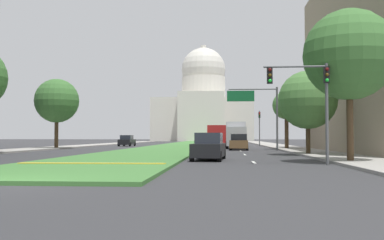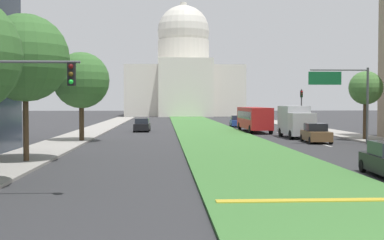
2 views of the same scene
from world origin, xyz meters
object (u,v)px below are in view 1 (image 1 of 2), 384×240
object	(u,v)px
street_tree_left_far	(57,101)
city_bus	(217,134)
overhead_guide_sign	(258,105)
street_tree_right_mid	(308,100)
sedan_midblock	(239,142)
sedan_distant	(127,141)
capitol_building	(203,108)
box_truck_delivery	(236,135)
traffic_light_near_right	(310,91)
street_tree_right_far	(286,106)
traffic_light_far_right	(259,124)
sedan_far_horizon	(217,140)
street_tree_right_near	(349,55)
sedan_lead_stopped	(209,147)

from	to	relation	value
street_tree_left_far	city_bus	size ratio (longest dim) A/B	0.73
overhead_guide_sign	street_tree_right_mid	world-z (taller)	street_tree_right_mid
street_tree_right_mid	sedan_midblock	bearing A→B (deg)	110.51
sedan_distant	street_tree_right_mid	bearing A→B (deg)	-55.89
capitol_building	box_truck_delivery	distance (m)	88.27
traffic_light_near_right	street_tree_right_far	distance (m)	27.20
capitol_building	traffic_light_near_right	distance (m)	119.22
capitol_building	traffic_light_far_right	distance (m)	76.99
traffic_light_far_right	box_truck_delivery	world-z (taller)	traffic_light_far_right
traffic_light_near_right	traffic_light_far_right	world-z (taller)	same
street_tree_right_mid	street_tree_left_far	xyz separation A→B (m)	(-25.67, 15.03, 1.26)
overhead_guide_sign	box_truck_delivery	world-z (taller)	overhead_guide_sign
street_tree_left_far	sedan_far_horizon	distance (m)	32.69
sedan_far_horizon	street_tree_left_far	bearing A→B (deg)	-123.84
traffic_light_near_right	sedan_midblock	world-z (taller)	traffic_light_near_right
overhead_guide_sign	street_tree_right_near	size ratio (longest dim) A/B	0.77
overhead_guide_sign	street_tree_right_mid	size ratio (longest dim) A/B	0.99
street_tree_right_mid	city_bus	bearing A→B (deg)	104.11
traffic_light_near_right	sedan_midblock	bearing A→B (deg)	96.35
street_tree_right_far	sedan_lead_stopped	bearing A→B (deg)	-109.19
street_tree_right_far	city_bus	distance (m)	16.66
street_tree_right_far	sedan_lead_stopped	world-z (taller)	street_tree_right_far
street_tree_right_mid	overhead_guide_sign	bearing A→B (deg)	104.95
city_bus	street_tree_right_near	bearing A→B (deg)	-78.86
street_tree_right_near	box_truck_delivery	size ratio (longest dim) A/B	1.32
street_tree_left_far	box_truck_delivery	size ratio (longest dim) A/B	1.26
sedan_lead_stopped	sedan_far_horizon	size ratio (longest dim) A/B	0.99
overhead_guide_sign	street_tree_left_far	distance (m)	23.11
street_tree_right_near	sedan_far_horizon	distance (m)	52.86
street_tree_right_mid	sedan_distant	bearing A→B (deg)	124.11
sedan_midblock	sedan_far_horizon	bearing A→B (deg)	95.53
traffic_light_far_right	overhead_guide_sign	size ratio (longest dim) A/B	0.80
traffic_light_near_right	street_tree_right_far	world-z (taller)	street_tree_right_far
street_tree_right_mid	box_truck_delivery	bearing A→B (deg)	104.74
capitol_building	sedan_midblock	distance (m)	94.54
sedan_lead_stopped	sedan_distant	size ratio (longest dim) A/B	1.11
street_tree_left_far	street_tree_right_far	size ratio (longest dim) A/B	1.25
traffic_light_far_right	sedan_lead_stopped	distance (m)	38.99
sedan_distant	sedan_lead_stopped	bearing A→B (deg)	-70.62
overhead_guide_sign	street_tree_right_near	distance (m)	21.38
street_tree_right_near	street_tree_right_mid	xyz separation A→B (m)	(-0.38, 10.09, -1.66)
overhead_guide_sign	street_tree_right_mid	distance (m)	11.38
traffic_light_far_right	street_tree_right_far	xyz separation A→B (m)	(1.73, -15.73, 1.53)
sedan_far_horizon	street_tree_right_far	bearing A→B (deg)	-73.06
sedan_distant	city_bus	bearing A→B (deg)	-5.76
street_tree_left_far	sedan_far_horizon	size ratio (longest dim) A/B	1.74
sedan_distant	box_truck_delivery	size ratio (longest dim) A/B	0.65
street_tree_left_far	box_truck_delivery	world-z (taller)	street_tree_left_far
street_tree_right_far	box_truck_delivery	size ratio (longest dim) A/B	1.01
street_tree_right_near	street_tree_right_mid	bearing A→B (deg)	92.16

